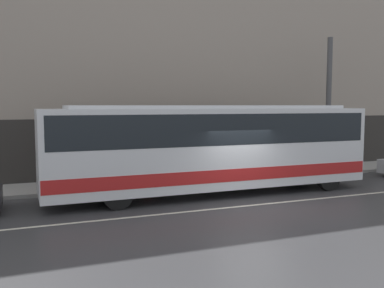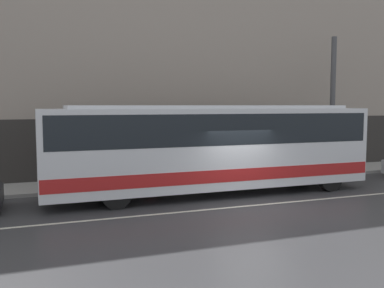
# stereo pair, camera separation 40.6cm
# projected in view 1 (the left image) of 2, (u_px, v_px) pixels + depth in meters

# --- Properties ---
(ground_plane) EXTENTS (60.00, 60.00, 0.00)m
(ground_plane) POSITION_uv_depth(u_px,v_px,m) (253.00, 205.00, 14.52)
(ground_plane) COLOR #38383A
(sidewalk) EXTENTS (60.00, 2.57, 0.14)m
(sidewalk) POSITION_uv_depth(u_px,v_px,m) (194.00, 178.00, 19.40)
(sidewalk) COLOR #A09E99
(sidewalk) RESTS_ON ground_plane
(building_facade) EXTENTS (60.00, 0.35, 13.62)m
(building_facade) POSITION_uv_depth(u_px,v_px,m) (183.00, 37.00, 20.13)
(building_facade) COLOR gray
(building_facade) RESTS_ON ground_plane
(lane_stripe) EXTENTS (54.00, 0.14, 0.01)m
(lane_stripe) POSITION_uv_depth(u_px,v_px,m) (253.00, 205.00, 14.52)
(lane_stripe) COLOR beige
(lane_stripe) RESTS_ON ground_plane
(transit_bus) EXTENTS (12.48, 2.49, 3.38)m
(transit_bus) POSITION_uv_depth(u_px,v_px,m) (212.00, 144.00, 16.17)
(transit_bus) COLOR silver
(transit_bus) RESTS_ON ground_plane
(utility_pole_near) EXTENTS (0.26, 0.26, 6.56)m
(utility_pole_near) POSITION_uv_depth(u_px,v_px,m) (328.00, 105.00, 21.17)
(utility_pole_near) COLOR #4C4C4F
(utility_pole_near) RESTS_ON sidewalk
(pedestrian_waiting) EXTENTS (0.36, 0.36, 1.53)m
(pedestrian_waiting) POSITION_uv_depth(u_px,v_px,m) (148.00, 162.00, 19.09)
(pedestrian_waiting) COLOR maroon
(pedestrian_waiting) RESTS_ON sidewalk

